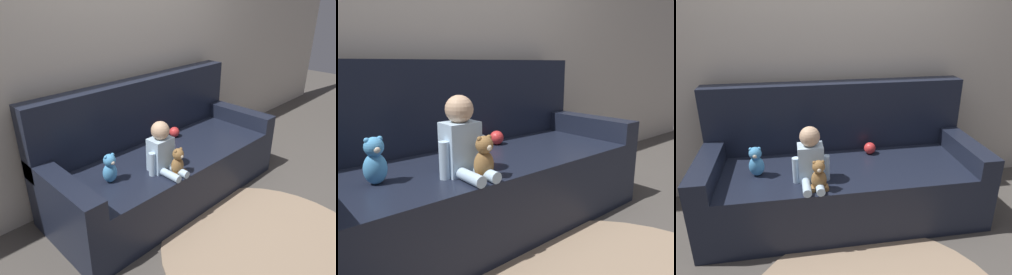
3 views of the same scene
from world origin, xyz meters
The scene contains 7 objects.
ground_plane centered at (0.00, 0.00, 0.00)m, with size 12.00×12.00×0.00m, color #4C4742.
wall_back centered at (0.00, 0.53, 1.30)m, with size 8.00×0.05×2.60m.
couch centered at (0.00, 0.07, 0.34)m, with size 2.18×0.89×1.04m.
person_baby centered at (-0.27, -0.22, 0.63)m, with size 0.27×0.32×0.41m.
teddy_bear_brown centered at (-0.23, -0.35, 0.56)m, with size 0.13×0.10×0.22m.
plush_toy_side centered at (-0.66, -0.08, 0.57)m, with size 0.11×0.11×0.23m.
toy_ball centered at (0.26, 0.16, 0.51)m, with size 0.10×0.10×0.10m.
Camera 3 is at (-0.39, -2.30, 1.64)m, focal length 35.00 mm.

